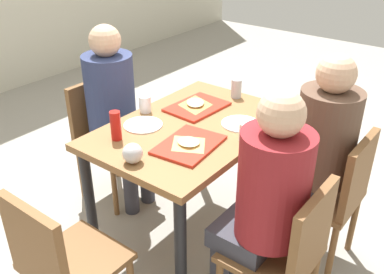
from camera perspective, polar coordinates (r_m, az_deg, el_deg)
The scene contains 20 objects.
ground_plane at distance 2.89m, azimuth 0.00°, elevation -12.47°, with size 10.00×10.00×0.02m, color #9E998E.
main_table at distance 2.50m, azimuth 0.00°, elevation -0.61°, with size 1.16×0.78×0.78m.
chair_near_left at distance 2.08m, azimuth 12.51°, elevation -14.41°, with size 0.40×0.40×0.84m.
chair_near_right at distance 2.52m, azimuth 18.42°, elevation -6.86°, with size 0.40×0.40×0.84m.
chair_far_side at distance 3.07m, azimuth -11.55°, elevation 0.68°, with size 0.40×0.40×0.84m.
chair_left_end at distance 2.08m, azimuth -17.07°, elevation -15.31°, with size 0.40×0.40×0.84m.
person_in_red at distance 1.97m, azimuth 9.60°, elevation -7.61°, with size 0.32×0.42×1.25m.
person_in_brown_jacket at distance 2.43m, azimuth 16.24°, elevation -1.04°, with size 0.32×0.42×1.25m.
person_far_side at distance 2.87m, azimuth -10.14°, elevation 4.26°, with size 0.32×0.42×1.25m.
tray_red_near at distance 2.23m, azimuth -0.40°, elevation -1.03°, with size 0.36×0.26×0.02m, color red.
tray_red_far at distance 2.66m, azimuth 0.67°, elevation 3.99°, with size 0.36×0.26×0.02m, color red.
paper_plate_center at distance 2.46m, azimuth -6.45°, elevation 1.60°, with size 0.22×0.22×0.01m, color white.
paper_plate_near_edge at distance 2.47m, azimuth 6.42°, elevation 1.74°, with size 0.22×0.22×0.01m, color white.
pizza_slice_a at distance 2.22m, azimuth -0.45°, elevation -0.77°, with size 0.19×0.21×0.02m.
pizza_slice_b at distance 2.66m, azimuth 0.45°, elevation 4.45°, with size 0.26×0.25×0.02m.
plastic_cup_a at distance 2.61m, azimuth -6.19°, elevation 4.33°, with size 0.07×0.07×0.10m, color white.
plastic_cup_b at distance 2.29m, azimuth 7.05°, elevation 0.70°, with size 0.07×0.07×0.10m, color white.
soda_can at distance 2.81m, azimuth 5.86°, elevation 6.39°, with size 0.07×0.07×0.12m, color #B7BCC6.
condiment_bottle at distance 2.30m, azimuth -10.01°, elevation 1.48°, with size 0.06×0.06×0.16m, color red.
foil_bundle at distance 2.09m, azimuth -7.83°, elevation -2.13°, with size 0.10×0.10×0.10m, color silver.
Camera 1 is at (-1.74, -1.34, 1.87)m, focal length 40.51 mm.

